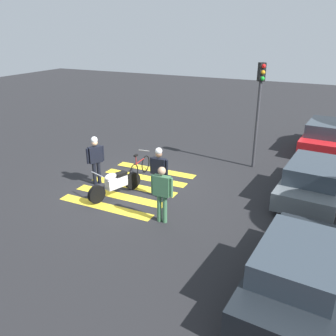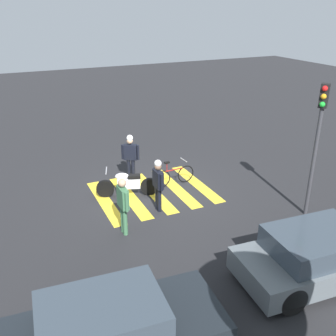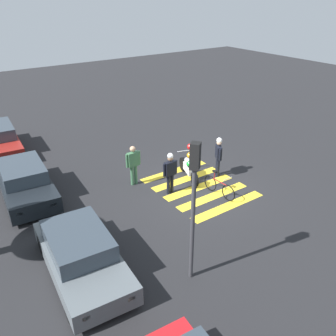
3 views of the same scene
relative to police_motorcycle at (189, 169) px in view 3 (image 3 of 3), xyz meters
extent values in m
plane|color=#232326|center=(-0.92, 0.14, -0.46)|extent=(60.00, 60.00, 0.00)
cylinder|color=black|center=(0.75, -0.25, -0.14)|extent=(0.64, 0.33, 0.63)
cylinder|color=black|center=(-0.74, 0.25, -0.14)|extent=(0.64, 0.33, 0.63)
cube|color=silver|center=(-0.04, 0.01, 0.04)|extent=(0.85, 0.52, 0.36)
ellipsoid|color=silver|center=(0.18, -0.06, 0.31)|extent=(0.53, 0.38, 0.24)
cube|color=black|center=(-0.23, 0.08, 0.28)|extent=(0.49, 0.37, 0.12)
cylinder|color=#A5A5AD|center=(0.68, -0.23, 0.56)|extent=(0.23, 0.60, 0.04)
torus|color=black|center=(-2.39, -0.14, -0.11)|extent=(0.68, 0.08, 0.68)
torus|color=black|center=(-1.37, -0.08, -0.11)|extent=(0.68, 0.08, 0.68)
cylinder|color=maroon|center=(-1.88, -0.11, 0.17)|extent=(0.79, 0.09, 0.04)
cylinder|color=maroon|center=(-1.58, -0.09, 0.34)|extent=(0.03, 0.03, 0.34)
cube|color=black|center=(-1.58, -0.09, 0.52)|extent=(0.21, 0.11, 0.06)
cylinder|color=#99999E|center=(-2.29, -0.14, 0.49)|extent=(0.05, 0.46, 0.03)
cylinder|color=black|center=(-0.64, -1.16, -0.03)|extent=(0.14, 0.14, 0.85)
cylinder|color=black|center=(-0.48, -1.25, -0.03)|extent=(0.14, 0.14, 0.85)
cube|color=black|center=(-0.56, -1.20, 0.70)|extent=(0.53, 0.42, 0.60)
sphere|color=tan|center=(-0.56, -1.20, 1.16)|extent=(0.23, 0.23, 0.23)
cylinder|color=black|center=(-0.82, -1.05, 0.70)|extent=(0.09, 0.09, 0.57)
cylinder|color=black|center=(-0.30, -1.35, 0.70)|extent=(0.09, 0.09, 0.57)
sphere|color=white|center=(-0.56, -1.20, 1.26)|extent=(0.24, 0.24, 0.24)
cylinder|color=black|center=(-0.58, 1.32, -0.04)|extent=(0.14, 0.14, 0.83)
cylinder|color=black|center=(-0.58, 1.50, -0.04)|extent=(0.14, 0.14, 0.83)
cube|color=black|center=(-0.58, 1.41, 0.67)|extent=(0.20, 0.49, 0.59)
sphere|color=#8C664C|center=(-0.58, 1.41, 1.12)|extent=(0.23, 0.23, 0.23)
cylinder|color=black|center=(-0.58, 1.12, 0.67)|extent=(0.09, 0.09, 0.56)
cylinder|color=black|center=(-0.58, 1.70, 0.67)|extent=(0.09, 0.09, 0.56)
sphere|color=white|center=(-0.58, 1.41, 1.22)|extent=(0.24, 0.24, 0.24)
cylinder|color=#3F724C|center=(0.91, 2.18, -0.02)|extent=(0.14, 0.14, 0.88)
cylinder|color=#3F724C|center=(0.90, 2.36, -0.02)|extent=(0.14, 0.14, 0.88)
cube|color=#3F724C|center=(0.90, 2.27, 0.73)|extent=(0.22, 0.52, 0.62)
sphere|color=tan|center=(0.90, 2.27, 1.20)|extent=(0.24, 0.24, 0.24)
cylinder|color=#3F724C|center=(0.91, 1.96, 0.73)|extent=(0.09, 0.09, 0.59)
cylinder|color=#3F724C|center=(0.89, 2.57, 0.73)|extent=(0.09, 0.09, 0.59)
cube|color=yellow|center=(-2.72, 0.14, -0.45)|extent=(0.45, 3.47, 0.01)
cube|color=yellow|center=(-1.82, 0.14, -0.45)|extent=(0.45, 3.47, 0.01)
cube|color=yellow|center=(-0.92, 0.14, -0.45)|extent=(0.45, 3.47, 0.01)
cube|color=yellow|center=(-0.02, 0.14, -0.45)|extent=(0.45, 3.47, 0.01)
cube|color=yellow|center=(0.88, 0.14, -0.45)|extent=(0.45, 3.47, 0.01)
cylinder|color=black|center=(-4.41, 5.49, -0.11)|extent=(0.71, 0.27, 0.69)
cylinder|color=black|center=(-4.29, 7.11, -0.11)|extent=(0.71, 0.27, 0.69)
cylinder|color=black|center=(-1.52, 5.27, -0.11)|extent=(0.71, 0.27, 0.69)
cylinder|color=black|center=(-1.40, 6.88, -0.11)|extent=(0.71, 0.27, 0.69)
cube|color=slate|center=(-2.91, 6.19, 0.03)|extent=(4.39, 2.16, 0.59)
cube|color=#333D47|center=(-2.69, 6.17, 0.60)|extent=(2.42, 1.79, 0.55)
cube|color=#F2EDCC|center=(-5.04, 5.76, 0.12)|extent=(0.10, 0.21, 0.12)
cube|color=#F2EDCC|center=(-4.95, 6.94, 0.12)|extent=(0.10, 0.21, 0.12)
cylinder|color=black|center=(0.97, 5.68, -0.16)|extent=(0.62, 0.27, 0.60)
cylinder|color=black|center=(1.09, 7.25, -0.16)|extent=(0.62, 0.27, 0.60)
cylinder|color=black|center=(3.86, 5.45, -0.16)|extent=(0.62, 0.27, 0.60)
cylinder|color=black|center=(3.98, 7.03, -0.16)|extent=(0.62, 0.27, 0.60)
cube|color=black|center=(2.48, 6.35, 0.04)|extent=(4.38, 2.12, 0.66)
cube|color=#333D47|center=(2.69, 6.34, 0.64)|extent=(2.41, 1.76, 0.54)
cube|color=#F2EDCC|center=(0.35, 5.94, 0.14)|extent=(0.10, 0.21, 0.12)
cube|color=#F2EDCC|center=(0.44, 7.09, 0.14)|extent=(0.10, 0.21, 0.12)
cylinder|color=black|center=(6.21, 5.60, -0.15)|extent=(0.62, 0.27, 0.60)
cylinder|color=black|center=(9.16, 5.37, -0.15)|extent=(0.62, 0.27, 0.60)
cube|color=#F2EDCC|center=(5.57, 5.86, 0.15)|extent=(0.10, 0.21, 0.12)
cylinder|color=#38383D|center=(-4.84, 3.67, 1.32)|extent=(0.12, 0.12, 3.55)
cube|color=black|center=(-4.84, 3.67, 3.44)|extent=(0.34, 0.34, 0.70)
sphere|color=red|center=(-4.73, 3.75, 3.67)|extent=(0.16, 0.16, 0.16)
sphere|color=orange|center=(-4.73, 3.75, 3.44)|extent=(0.16, 0.16, 0.16)
sphere|color=green|center=(-4.73, 3.75, 3.21)|extent=(0.16, 0.16, 0.16)
camera|label=1|loc=(9.39, 6.58, 5.07)|focal=38.29mm
camera|label=2|loc=(3.83, 11.71, 5.88)|focal=40.98mm
camera|label=3|loc=(-10.88, 8.68, 7.09)|focal=37.74mm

